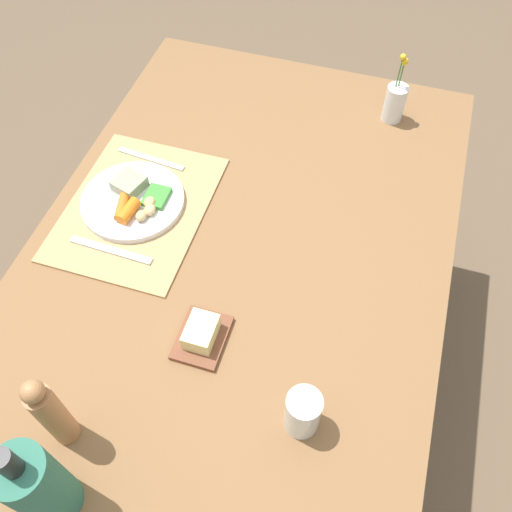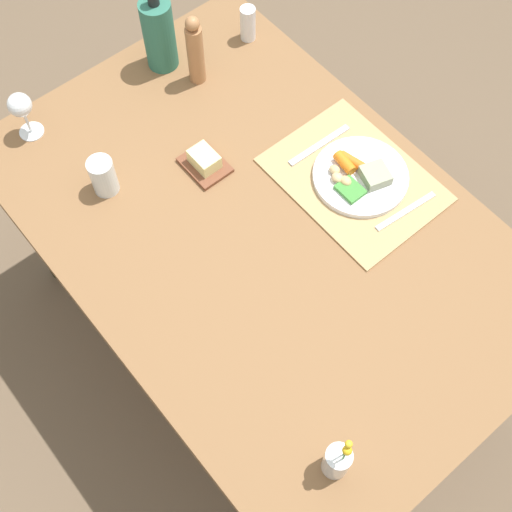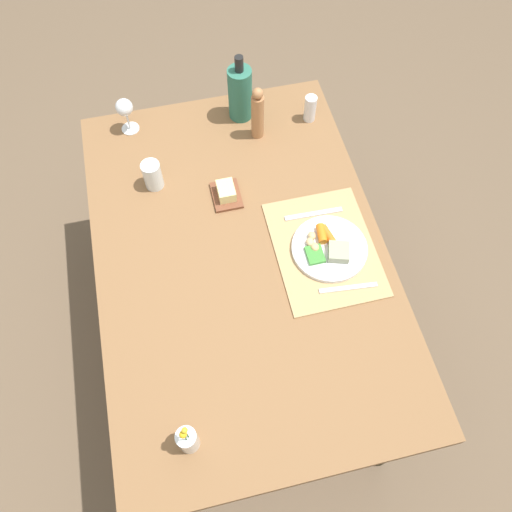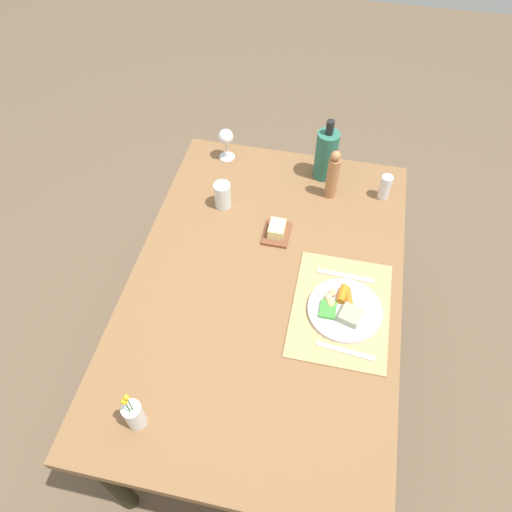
{
  "view_description": "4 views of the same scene",
  "coord_description": "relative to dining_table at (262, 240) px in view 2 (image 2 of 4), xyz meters",
  "views": [
    {
      "loc": [
        0.72,
        0.27,
        1.82
      ],
      "look_at": [
        0.03,
        0.05,
        0.79
      ],
      "focal_mm": 38.9,
      "sensor_mm": 36.0,
      "label": 1
    },
    {
      "loc": [
        -0.69,
        0.6,
        2.29
      ],
      "look_at": [
        -0.07,
        0.08,
        0.79
      ],
      "focal_mm": 48.43,
      "sensor_mm": 36.0,
      "label": 2
    },
    {
      "loc": [
        -0.85,
        0.14,
        2.28
      ],
      "look_at": [
        -0.07,
        -0.04,
        0.84
      ],
      "focal_mm": 36.21,
      "sensor_mm": 36.0,
      "label": 3
    },
    {
      "loc": [
        -0.99,
        -0.18,
        2.21
      ],
      "look_at": [
        0.09,
        0.05,
        0.79
      ],
      "focal_mm": 34.34,
      "sensor_mm": 36.0,
      "label": 4
    }
  ],
  "objects": [
    {
      "name": "placemat",
      "position": [
        -0.05,
        -0.28,
        0.08
      ],
      "size": [
        0.45,
        0.33,
        0.01
      ],
      "primitive_type": "cube",
      "color": "tan",
      "rests_on": "dining_table"
    },
    {
      "name": "pepper_mill",
      "position": [
        0.5,
        -0.18,
        0.19
      ],
      "size": [
        0.05,
        0.05,
        0.23
      ],
      "color": "#AD7448",
      "rests_on": "dining_table"
    },
    {
      "name": "cooler_bottle",
      "position": [
        0.62,
        -0.14,
        0.19
      ],
      "size": [
        0.09,
        0.09,
        0.28
      ],
      "color": "#2D6D58",
      "rests_on": "dining_table"
    },
    {
      "name": "water_tumbler",
      "position": [
        0.35,
        0.24,
        0.13
      ],
      "size": [
        0.07,
        0.07,
        0.11
      ],
      "color": "silver",
      "rests_on": "dining_table"
    },
    {
      "name": "wine_glass",
      "position": [
        0.65,
        0.3,
        0.19
      ],
      "size": [
        0.07,
        0.07,
        0.15
      ],
      "color": "white",
      "rests_on": "dining_table"
    },
    {
      "name": "knife",
      "position": [
        0.09,
        -0.28,
        0.09
      ],
      "size": [
        0.02,
        0.21,
        0.0
      ],
      "primitive_type": "cube",
      "rotation": [
        0.0,
        0.0,
        -0.03
      ],
      "color": "silver",
      "rests_on": "placemat"
    },
    {
      "name": "fork",
      "position": [
        -0.21,
        -0.31,
        0.09
      ],
      "size": [
        0.03,
        0.19,
        0.0
      ],
      "primitive_type": "cube",
      "rotation": [
        0.0,
        0.0,
        -0.1
      ],
      "color": "silver",
      "rests_on": "placemat"
    },
    {
      "name": "dining_table",
      "position": [
        0.0,
        0.0,
        0.0
      ],
      "size": [
        1.48,
        0.98,
        0.75
      ],
      "color": "brown",
      "rests_on": "ground_plane"
    },
    {
      "name": "butter_dish",
      "position": [
        0.24,
        0.0,
        0.1
      ],
      "size": [
        0.13,
        0.1,
        0.05
      ],
      "color": "brown",
      "rests_on": "dining_table"
    },
    {
      "name": "ground_plane",
      "position": [
        0.0,
        0.0,
        -0.67
      ],
      "size": [
        8.0,
        8.0,
        0.0
      ],
      "primitive_type": "plane",
      "color": "brown"
    },
    {
      "name": "dinner_plate",
      "position": [
        -0.06,
        -0.29,
        0.1
      ],
      "size": [
        0.26,
        0.26,
        0.05
      ],
      "color": "white",
      "rests_on": "placemat"
    },
    {
      "name": "salt_shaker",
      "position": [
        0.54,
        -0.39,
        0.13
      ],
      "size": [
        0.05,
        0.05,
        0.11
      ],
      "primitive_type": "cylinder",
      "color": "white",
      "rests_on": "dining_table"
    },
    {
      "name": "flower_vase",
      "position": [
        -0.57,
        0.27,
        0.14
      ],
      "size": [
        0.06,
        0.06,
        0.21
      ],
      "color": "silver",
      "rests_on": "dining_table"
    }
  ]
}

